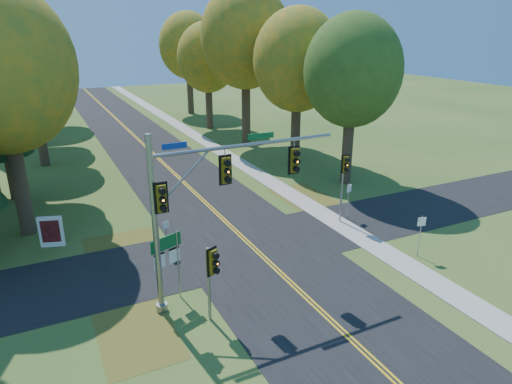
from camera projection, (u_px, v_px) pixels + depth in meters
name	position (u px, v px, depth m)	size (l,w,h in m)	color
ground	(267.00, 260.00, 24.03)	(160.00, 160.00, 0.00)	#30541D
road_main	(267.00, 260.00, 24.03)	(8.00, 160.00, 0.02)	black
road_cross	(250.00, 245.00, 25.72)	(60.00, 6.00, 0.02)	black
centerline_left	(265.00, 260.00, 23.98)	(0.10, 160.00, 0.01)	gold
centerline_right	(268.00, 260.00, 24.07)	(0.10, 160.00, 0.01)	gold
sidewalk_east	(361.00, 238.00, 26.59)	(1.60, 160.00, 0.06)	#9E998E
leaf_patch_w_near	(127.00, 254.00, 24.72)	(4.00, 6.00, 0.00)	brown
leaf_patch_e	(314.00, 203.00, 31.91)	(3.50, 8.00, 0.00)	brown
leaf_patch_w_far	(136.00, 332.00, 18.39)	(3.00, 5.00, 0.00)	brown
tree_w_a	(0.00, 69.00, 24.12)	(8.00, 8.00, 14.15)	#38281C
tree_e_a	(353.00, 72.00, 33.32)	(7.20, 7.20, 12.73)	#38281C
tree_e_b	(298.00, 61.00, 38.70)	(7.60, 7.60, 13.33)	#38281C
tree_w_c	(31.00, 74.00, 38.03)	(6.80, 6.80, 11.91)	#38281C
tree_e_c	(246.00, 37.00, 44.49)	(8.80, 8.80, 15.79)	#38281C
tree_w_d	(20.00, 47.00, 44.52)	(8.20, 8.20, 14.56)	#38281C
tree_e_d	(208.00, 58.00, 52.81)	(7.00, 7.00, 12.32)	#38281C
tree_w_e	(30.00, 41.00, 54.12)	(8.40, 8.40, 14.97)	#38281C
tree_e_e	(188.00, 46.00, 62.03)	(7.80, 7.80, 13.74)	#38281C
traffic_mast	(204.00, 195.00, 18.94)	(8.62, 0.77, 7.81)	gray
east_signal_pole	(344.00, 172.00, 27.48)	(0.51, 0.60, 4.47)	gray
ped_signal_pole	(212.00, 267.00, 18.22)	(0.51, 0.62, 3.43)	gray
route_sign_cluster	(167.00, 255.00, 19.66)	(1.46, 0.58, 3.29)	gray
info_kiosk	(51.00, 232.00, 25.32)	(1.29, 0.56, 1.79)	white
reg_sign_e_north	(349.00, 195.00, 28.80)	(0.43, 0.19, 2.36)	gray
reg_sign_e_south	(421.00, 229.00, 23.96)	(0.43, 0.17, 2.33)	gray
reg_sign_w	(166.00, 231.00, 24.28)	(0.37, 0.12, 1.98)	gray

